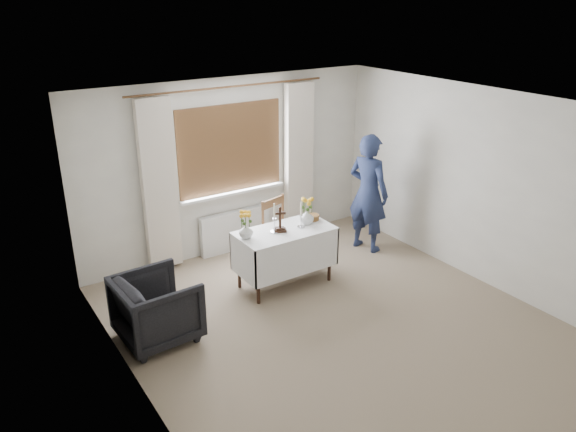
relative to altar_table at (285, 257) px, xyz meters
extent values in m
plane|color=gray|center=(-0.03, -1.14, -0.38)|extent=(5.00, 5.00, 0.00)
cube|color=white|center=(0.00, 0.00, 0.00)|extent=(1.24, 0.64, 0.76)
imported|color=black|center=(-1.82, -0.27, -0.01)|extent=(0.86, 0.84, 0.74)
imported|color=navy|center=(1.60, 0.27, 0.49)|extent=(0.58, 0.72, 1.73)
cube|color=silver|center=(-0.03, 1.28, -0.08)|extent=(1.10, 0.10, 0.60)
imported|color=silver|center=(-0.52, 0.06, 0.47)|extent=(0.22, 0.22, 0.18)
imported|color=silver|center=(0.35, 0.02, 0.48)|extent=(0.19, 0.19, 0.19)
cylinder|color=brown|center=(0.49, 0.09, 0.42)|extent=(0.24, 0.24, 0.07)
camera|label=1|loc=(-3.51, -5.44, 3.19)|focal=35.00mm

